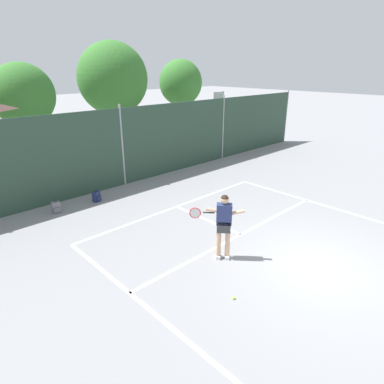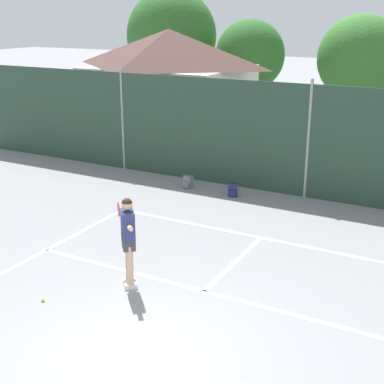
{
  "view_description": "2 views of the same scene",
  "coord_description": "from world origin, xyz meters",
  "views": [
    {
      "loc": [
        -7.38,
        -3.06,
        4.91
      ],
      "look_at": [
        -1.09,
        3.53,
        1.42
      ],
      "focal_mm": 30.77,
      "sensor_mm": 36.0,
      "label": 1
    },
    {
      "loc": [
        4.28,
        -5.93,
        5.21
      ],
      "look_at": [
        -1.18,
        4.15,
        1.38
      ],
      "focal_mm": 50.47,
      "sensor_mm": 36.0,
      "label": 2
    }
  ],
  "objects": [
    {
      "name": "court_markings",
      "position": [
        0.0,
        0.65,
        0.0
      ],
      "size": [
        8.3,
        11.1,
        0.01
      ],
      "color": "white",
      "rests_on": "ground"
    },
    {
      "name": "tennis_player",
      "position": [
        -1.42,
        1.99,
        1.11
      ],
      "size": [
        1.07,
        1.05,
        1.85
      ],
      "color": "silver",
      "rests_on": "ground"
    },
    {
      "name": "treeline_backdrop",
      "position": [
        0.11,
        18.46,
        3.83
      ],
      "size": [
        26.16,
        4.5,
        6.61
      ],
      "color": "brown",
      "rests_on": "ground"
    },
    {
      "name": "tennis_ball",
      "position": [
        -2.52,
        0.67,
        0.03
      ],
      "size": [
        0.07,
        0.07,
        0.07
      ],
      "primitive_type": "sphere",
      "color": "#CCE033",
      "rests_on": "ground"
    },
    {
      "name": "ground_plane",
      "position": [
        0.0,
        0.0,
        0.0
      ],
      "size": [
        120.0,
        120.0,
        0.0
      ],
      "primitive_type": "plane",
      "color": "gray"
    },
    {
      "name": "chainlink_fence",
      "position": [
        0.0,
        9.0,
        1.66
      ],
      "size": [
        26.09,
        0.09,
        3.47
      ],
      "color": "#284233",
      "rests_on": "ground"
    },
    {
      "name": "clubhouse_building",
      "position": [
        -7.03,
        13.03,
        2.38
      ],
      "size": [
        6.26,
        5.23,
        4.6
      ],
      "color": "silver",
      "rests_on": "ground"
    },
    {
      "name": "backpack_navy",
      "position": [
        -1.9,
        8.03,
        0.19
      ],
      "size": [
        0.33,
        0.32,
        0.46
      ],
      "color": "navy",
      "rests_on": "ground"
    },
    {
      "name": "backpack_grey",
      "position": [
        -3.45,
        8.1,
        0.19
      ],
      "size": [
        0.31,
        0.29,
        0.46
      ],
      "color": "slate",
      "rests_on": "ground"
    }
  ]
}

